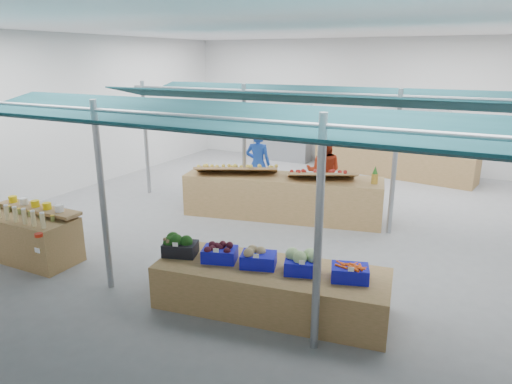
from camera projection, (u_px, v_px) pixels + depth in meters
floor at (272, 221)px, 10.38m from camera, size 13.00×13.00×0.00m
hall at (300, 98)px, 10.85m from camera, size 13.00×13.00×13.00m
pole_grid at (269, 162)px, 8.05m from camera, size 10.00×4.60×3.00m
awnings at (270, 106)px, 7.77m from camera, size 9.50×7.08×0.30m
back_shelving_left at (282, 132)px, 16.31m from camera, size 2.00×0.50×2.00m
back_shelving_right at (412, 143)px, 14.31m from camera, size 2.00×0.50×2.00m
bottle_shelf at (31, 235)px, 8.34m from camera, size 1.87×1.16×1.11m
veg_counter at (271, 288)px, 6.68m from camera, size 3.51×1.64×0.66m
fruit_counter at (282, 196)px, 10.56m from camera, size 4.63×2.04×0.97m
far_counter at (392, 161)px, 14.30m from camera, size 5.05×1.72×0.89m
vendor_left at (258, 164)px, 11.91m from camera, size 0.74×0.57×1.80m
vendor_right at (324, 172)px, 11.11m from camera, size 1.01×0.86×1.80m
crate_broccoli at (180, 245)px, 6.99m from camera, size 0.58×0.49×0.35m
crate_beets at (220, 252)px, 6.79m from camera, size 0.58×0.49×0.29m
crate_celeriac at (259, 257)px, 6.60m from camera, size 0.58×0.49×0.31m
crate_cabbage at (303, 262)px, 6.40m from camera, size 0.58×0.49×0.35m
crate_carrots at (350, 272)px, 6.21m from camera, size 0.58×0.49×0.29m
sparrow at (167, 241)px, 6.90m from camera, size 0.12×0.09×0.11m
pole_ribbon at (39, 236)px, 6.62m from camera, size 0.12×0.12×0.28m
apple_heap_yellow at (236, 168)px, 10.54m from camera, size 2.02×1.45×0.27m
apple_heap_red at (322, 173)px, 10.06m from camera, size 1.66×1.28×0.27m
pineapple at (375, 175)px, 9.78m from camera, size 0.14×0.14×0.39m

